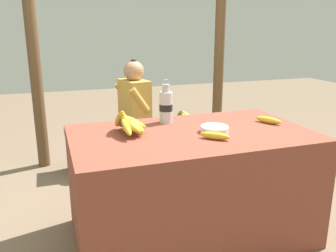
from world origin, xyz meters
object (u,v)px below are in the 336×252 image
object	(u,v)px
banana_bunch_ripe	(128,122)
serving_bowl	(214,129)
water_bottle	(166,106)
banana_bunch_green	(184,115)
loose_banana_side	(269,120)
support_post_far	(220,29)
seated_vendor	(130,107)
wooden_bench	(143,131)
support_post_near	(31,29)
loose_banana_front	(215,136)

from	to	relation	value
banana_bunch_ripe	serving_bowl	world-z (taller)	banana_bunch_ripe
water_bottle	banana_bunch_green	distance (m)	1.25
loose_banana_side	support_post_far	world-z (taller)	support_post_far
support_post_far	seated_vendor	bearing A→B (deg)	-162.82
water_bottle	banana_bunch_green	xyz separation A→B (m)	(0.56, 1.06, -0.36)
banana_bunch_ripe	support_post_far	xyz separation A→B (m)	(1.38, 1.54, 0.54)
water_bottle	loose_banana_side	size ratio (longest dim) A/B	1.58
wooden_bench	support_post_far	bearing A→B (deg)	17.14
loose_banana_side	support_post_near	size ratio (longest dim) A/B	0.07
wooden_bench	loose_banana_side	bearing A→B (deg)	-67.42
water_bottle	seated_vendor	size ratio (longest dim) A/B	0.28
banana_bunch_ripe	seated_vendor	distance (m)	1.25
serving_bowl	support_post_far	distance (m)	1.98
loose_banana_front	serving_bowl	bearing A→B (deg)	65.20
loose_banana_side	wooden_bench	world-z (taller)	loose_banana_side
serving_bowl	water_bottle	size ratio (longest dim) A/B	0.59
loose_banana_front	banana_bunch_green	distance (m)	1.59
loose_banana_side	seated_vendor	distance (m)	1.44
loose_banana_front	wooden_bench	xyz separation A→B (m)	(-0.04, 1.51, -0.39)
serving_bowl	wooden_bench	world-z (taller)	serving_bowl
serving_bowl	loose_banana_side	bearing A→B (deg)	9.58
loose_banana_front	support_post_far	bearing A→B (deg)	62.91
serving_bowl	loose_banana_side	xyz separation A→B (m)	(0.44, 0.08, 0.00)
loose_banana_side	wooden_bench	size ratio (longest dim) A/B	0.13
banana_bunch_ripe	water_bottle	distance (m)	0.36
water_bottle	seated_vendor	distance (m)	1.04
banana_bunch_ripe	water_bottle	world-z (taller)	water_bottle
wooden_bench	banana_bunch_green	xyz separation A→B (m)	(0.44, 0.01, 0.13)
banana_bunch_ripe	loose_banana_front	xyz separation A→B (m)	(0.45, -0.27, -0.05)
banana_bunch_ripe	loose_banana_side	distance (m)	0.96
banana_bunch_ripe	support_post_near	distance (m)	1.72
banana_bunch_ripe	loose_banana_side	bearing A→B (deg)	-3.69
seated_vendor	banana_bunch_green	bearing A→B (deg)	172.21
serving_bowl	water_bottle	xyz separation A→B (m)	(-0.21, 0.32, 0.09)
wooden_bench	seated_vendor	xyz separation A→B (m)	(-0.13, -0.04, 0.27)
banana_bunch_ripe	loose_banana_front	distance (m)	0.53
loose_banana_front	support_post_near	xyz separation A→B (m)	(-1.00, 1.81, 0.59)
support_post_near	wooden_bench	bearing A→B (deg)	-17.14
seated_vendor	banana_bunch_green	distance (m)	0.59
loose_banana_front	banana_bunch_green	bearing A→B (deg)	75.02
seated_vendor	support_post_near	distance (m)	1.15
serving_bowl	seated_vendor	size ratio (longest dim) A/B	0.17
seated_vendor	banana_bunch_green	size ratio (longest dim) A/B	3.81
banana_bunch_green	water_bottle	bearing A→B (deg)	-117.62
seated_vendor	water_bottle	bearing A→B (deg)	78.62
loose_banana_side	banana_bunch_green	distance (m)	1.34
banana_bunch_ripe	loose_banana_side	world-z (taller)	banana_bunch_ripe
serving_bowl	seated_vendor	xyz separation A→B (m)	(-0.23, 1.34, -0.13)
banana_bunch_green	support_post_near	distance (m)	1.67
water_bottle	support_post_near	size ratio (longest dim) A/B	0.11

